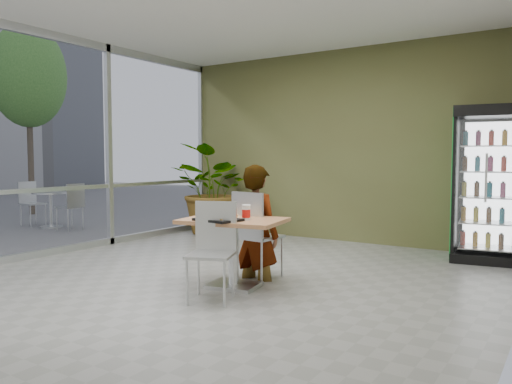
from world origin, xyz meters
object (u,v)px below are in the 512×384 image
(dining_table, at_px, (233,238))
(seated_woman, at_px, (257,234))
(chair_far, at_px, (253,228))
(chair_near, at_px, (213,242))
(soda_cup, at_px, (246,213))
(beverage_fridge, at_px, (490,185))
(cafeteria_tray, at_px, (218,220))
(potted_plant, at_px, (215,189))

(dining_table, relative_size, seated_woman, 0.72)
(chair_far, xyz_separation_m, chair_near, (0.10, -0.88, -0.03))
(soda_cup, xyz_separation_m, beverage_fridge, (1.92, 3.02, 0.22))
(soda_cup, bearing_deg, chair_far, 115.01)
(beverage_fridge, bearing_deg, chair_near, -128.53)
(beverage_fridge, bearing_deg, cafeteria_tray, -131.49)
(chair_near, bearing_deg, beverage_fridge, 37.08)
(chair_near, height_order, cafeteria_tray, chair_near)
(dining_table, distance_m, potted_plant, 3.81)
(cafeteria_tray, bearing_deg, dining_table, 83.05)
(beverage_fridge, bearing_deg, seated_woman, -138.26)
(chair_near, height_order, soda_cup, chair_near)
(cafeteria_tray, height_order, beverage_fridge, beverage_fridge)
(chair_near, relative_size, soda_cup, 5.93)
(potted_plant, bearing_deg, chair_near, -52.39)
(soda_cup, bearing_deg, dining_table, 170.01)
(potted_plant, bearing_deg, cafeteria_tray, -51.69)
(dining_table, bearing_deg, soda_cup, -9.99)
(dining_table, xyz_separation_m, chair_near, (0.08, -0.45, 0.03))
(beverage_fridge, bearing_deg, dining_table, -133.14)
(dining_table, height_order, chair_far, chair_far)
(chair_far, relative_size, seated_woman, 0.62)
(seated_woman, distance_m, potted_plant, 3.45)
(seated_woman, distance_m, soda_cup, 0.64)
(cafeteria_tray, distance_m, potted_plant, 3.96)
(seated_woman, relative_size, potted_plant, 0.98)
(chair_far, relative_size, beverage_fridge, 0.49)
(chair_near, xyz_separation_m, potted_plant, (-2.56, 3.33, 0.26))
(dining_table, xyz_separation_m, beverage_fridge, (2.11, 2.99, 0.51))
(cafeteria_tray, bearing_deg, soda_cup, 42.70)
(seated_woman, xyz_separation_m, cafeteria_tray, (-0.01, -0.72, 0.25))
(chair_near, distance_m, potted_plant, 4.21)
(beverage_fridge, height_order, potted_plant, beverage_fridge)
(cafeteria_tray, bearing_deg, seated_woman, 88.98)
(chair_far, height_order, beverage_fridge, beverage_fridge)
(seated_woman, bearing_deg, beverage_fridge, -124.16)
(chair_near, xyz_separation_m, cafeteria_tray, (-0.10, 0.22, 0.20))
(seated_woman, bearing_deg, soda_cup, 117.64)
(soda_cup, relative_size, beverage_fridge, 0.08)
(dining_table, bearing_deg, chair_far, 93.61)
(chair_near, bearing_deg, potted_plant, 105.25)
(seated_woman, bearing_deg, potted_plant, -37.93)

